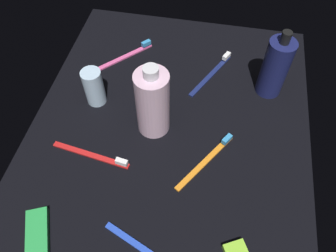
# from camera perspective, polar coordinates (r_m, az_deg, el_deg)

# --- Properties ---
(ground_plane) EXTENTS (0.84, 0.64, 0.01)m
(ground_plane) POSITION_cam_1_polar(r_m,az_deg,el_deg) (0.77, 0.00, -1.57)
(ground_plane) COLOR black
(lotion_bottle) EXTENTS (0.06, 0.06, 0.18)m
(lotion_bottle) POSITION_cam_1_polar(r_m,az_deg,el_deg) (0.83, 17.91, 9.55)
(lotion_bottle) COLOR #191E51
(lotion_bottle) RESTS_ON ground_plane
(bodywash_bottle) EXTENTS (0.07, 0.07, 0.19)m
(bodywash_bottle) POSITION_cam_1_polar(r_m,az_deg,el_deg) (0.71, -2.66, 4.02)
(bodywash_bottle) COLOR silver
(bodywash_bottle) RESTS_ON ground_plane
(deodorant_stick) EXTENTS (0.05, 0.05, 0.10)m
(deodorant_stick) POSITION_cam_1_polar(r_m,az_deg,el_deg) (0.81, -12.59, 6.55)
(deodorant_stick) COLOR silver
(deodorant_stick) RESTS_ON ground_plane
(toothbrush_orange) EXTENTS (0.16, 0.11, 0.02)m
(toothbrush_orange) POSITION_cam_1_polar(r_m,az_deg,el_deg) (0.73, 6.92, -5.47)
(toothbrush_orange) COLOR orange
(toothbrush_orange) RESTS_ON ground_plane
(toothbrush_pink) EXTENTS (0.14, 0.13, 0.02)m
(toothbrush_pink) POSITION_cam_1_polar(r_m,az_deg,el_deg) (0.93, -7.07, 12.02)
(toothbrush_pink) COLOR #E55999
(toothbrush_pink) RESTS_ON ground_plane
(toothbrush_red) EXTENTS (0.04, 0.18, 0.02)m
(toothbrush_red) POSITION_cam_1_polar(r_m,az_deg,el_deg) (0.74, -12.39, -4.97)
(toothbrush_red) COLOR red
(toothbrush_red) RESTS_ON ground_plane
(toothbrush_navy) EXTENTS (0.17, 0.09, 0.02)m
(toothbrush_navy) POSITION_cam_1_polar(r_m,az_deg,el_deg) (0.89, 7.73, 9.19)
(toothbrush_navy) COLOR navy
(toothbrush_navy) RESTS_ON ground_plane
(snack_bar_green) EXTENTS (0.11, 0.08, 0.01)m
(snack_bar_green) POSITION_cam_1_polar(r_m,az_deg,el_deg) (0.69, -21.50, -17.15)
(snack_bar_green) COLOR green
(snack_bar_green) RESTS_ON ground_plane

